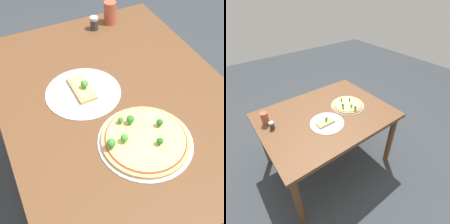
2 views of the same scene
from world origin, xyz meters
The scene contains 6 objects.
ground_plane centered at (0.00, 0.00, 0.00)m, with size 8.00×8.00×0.00m, color #33383D.
dining_table centered at (0.00, 0.00, 0.63)m, with size 1.25×0.94×0.71m.
pizza_tray_whole centered at (0.26, -0.02, 0.72)m, with size 0.34×0.34×0.07m.
pizza_tray_slice centered at (-0.07, -0.12, 0.72)m, with size 0.31×0.31×0.06m.
drinking_cup centered at (-0.51, 0.21, 0.77)m, with size 0.06×0.06×0.12m, color #AD5138.
condiment_shaker centered at (-0.49, 0.11, 0.75)m, with size 0.04×0.04×0.07m.
Camera 2 is at (-0.72, -1.15, 1.75)m, focal length 28.00 mm.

